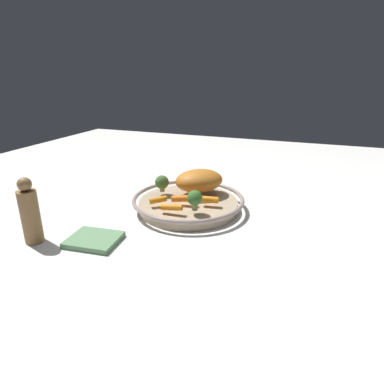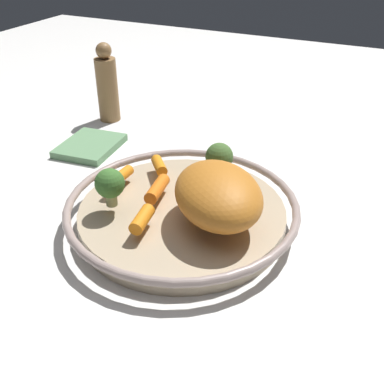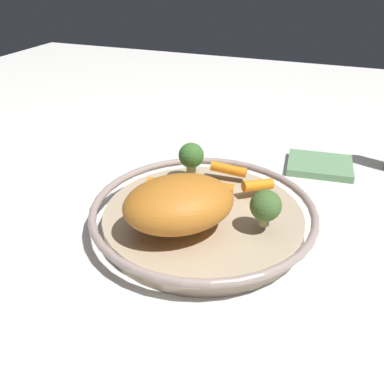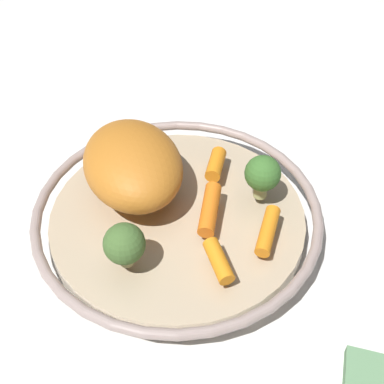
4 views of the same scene
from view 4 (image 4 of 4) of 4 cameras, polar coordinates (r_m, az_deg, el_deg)
ground_plane at (r=0.63m, az=-1.60°, el=-4.25°), size 2.39×2.39×0.00m
serving_bowl at (r=0.61m, az=-1.64°, el=-2.88°), size 0.35×0.35×0.04m
roast_chicken_piece at (r=0.60m, az=-6.73°, el=3.17°), size 0.19×0.19×0.07m
baby_carrot_left at (r=0.58m, az=2.01°, el=-1.98°), size 0.03×0.07×0.03m
baby_carrot_center at (r=0.53m, az=3.02°, el=-7.79°), size 0.05×0.05×0.02m
baby_carrot_back at (r=0.57m, az=8.59°, el=-4.36°), size 0.02×0.06×0.02m
baby_carrot_right at (r=0.64m, az=2.71°, el=3.16°), size 0.03×0.05×0.02m
broccoli_floret_large at (r=0.52m, az=-7.67°, el=-5.89°), size 0.04×0.04×0.05m
broccoli_floret_edge at (r=0.59m, az=8.00°, el=2.00°), size 0.04×0.04×0.06m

